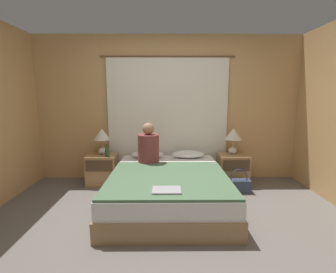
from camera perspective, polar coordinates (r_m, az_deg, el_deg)
The scene contains 15 objects.
ground_plane at distance 2.94m, azimuth 0.17°, elevation -20.74°, with size 16.00×16.00×0.00m, color #66605B.
wall_back at distance 4.31m, azimuth -0.09°, elevation 6.46°, with size 4.67×0.06×2.50m.
curtain_panel at distance 4.26m, azimuth -0.09°, elevation 3.98°, with size 2.28×0.02×2.15m.
bed at distance 3.44m, azimuth 0.04°, elevation -11.99°, with size 1.57×1.97×0.44m.
nightstand_left at distance 4.29m, azimuth -15.10°, elevation -7.44°, with size 0.49×0.40×0.51m.
nightstand_right at distance 4.30m, azimuth 14.93°, elevation -7.37°, with size 0.49×0.40×0.51m.
lamp_left at distance 4.22m, azimuth -15.23°, elevation 0.05°, with size 0.28×0.28×0.44m.
lamp_right at distance 4.23m, azimuth 15.05°, elevation 0.10°, with size 0.28×0.28×0.44m.
pillow_left at distance 4.13m, azimuth -4.86°, elevation -4.17°, with size 0.54×0.29×0.12m.
pillow_right at distance 4.14m, azimuth 4.73°, elevation -4.15°, with size 0.54×0.29×0.12m.
blanket_on_bed at distance 3.11m, azimuth 0.09°, elevation -9.66°, with size 1.51×1.39×0.03m.
person_left_in_bed at distance 3.76m, azimuth -4.61°, elevation -2.44°, with size 0.33×0.33×0.63m.
beer_bottle_on_left_stand at distance 4.06m, azimuth -14.07°, elevation -3.53°, with size 0.07×0.07×0.20m.
laptop_on_bed at distance 2.67m, azimuth -0.33°, elevation -12.46°, with size 0.31×0.22×0.02m.
handbag_on_floor at distance 3.99m, azimuth 16.20°, elevation -10.91°, with size 0.36×0.16×0.37m.
Camera 1 is at (-0.03, -2.54, 1.49)m, focal length 26.00 mm.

